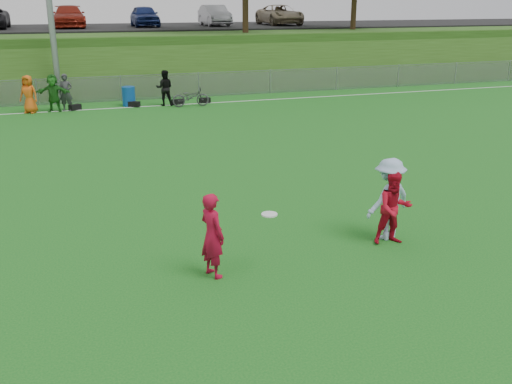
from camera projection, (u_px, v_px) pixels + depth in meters
name	position (u px, v px, depth m)	size (l,w,h in m)	color
ground	(227.00, 266.00, 10.99)	(120.00, 120.00, 0.00)	#135C1A
sideline_far	(126.00, 107.00, 27.18)	(60.00, 0.10, 0.01)	white
fence	(121.00, 88.00, 28.78)	(58.00, 0.06, 1.30)	gray
berm	(104.00, 53.00, 38.40)	(120.00, 18.00, 3.00)	#284814
parking_lot	(100.00, 28.00, 39.70)	(120.00, 12.00, 0.10)	black
car_row	(82.00, 16.00, 38.21)	(32.04, 5.18, 1.44)	silver
spectator_row	(64.00, 93.00, 26.09)	(9.20, 0.86, 1.69)	#AC0C24
gear_bags	(149.00, 103.00, 27.56)	(6.78, 0.55, 0.26)	black
player_red_left	(212.00, 235.00, 10.38)	(0.59, 0.39, 1.61)	#AC0B2B
player_red_center	(394.00, 208.00, 11.80)	(0.76, 0.59, 1.56)	red
player_blue	(389.00, 199.00, 12.04)	(1.14, 0.66, 1.77)	#A3BEE2
frisbee	(269.00, 214.00, 10.37)	(0.30, 0.30, 0.03)	white
recycling_bin	(129.00, 96.00, 27.48)	(0.62, 0.62, 0.93)	#0D4193
bicycle	(191.00, 97.00, 27.33)	(0.61, 1.75, 0.92)	#323234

